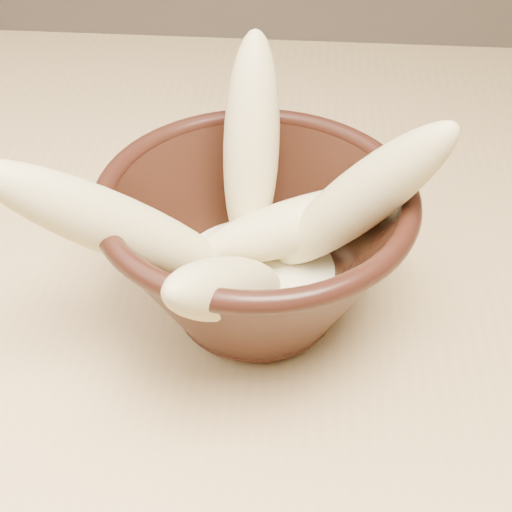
% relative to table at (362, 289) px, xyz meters
% --- Properties ---
extents(table, '(1.20, 0.80, 0.75)m').
position_rel_table_xyz_m(table, '(0.00, 0.00, 0.00)').
color(table, tan).
rests_on(table, ground).
extents(bowl, '(0.23, 0.23, 0.12)m').
position_rel_table_xyz_m(bowl, '(-0.10, -0.12, 0.15)').
color(bowl, black).
rests_on(bowl, table).
extents(milk_puddle, '(0.13, 0.13, 0.02)m').
position_rel_table_xyz_m(milk_puddle, '(-0.10, -0.12, 0.12)').
color(milk_puddle, '#EFE9C0').
rests_on(milk_puddle, bowl).
extents(banana_upright, '(0.04, 0.11, 0.17)m').
position_rel_table_xyz_m(banana_upright, '(-0.10, -0.07, 0.20)').
color(banana_upright, '#D3BE7D').
rests_on(banana_upright, bowl).
extents(banana_left, '(0.18, 0.12, 0.17)m').
position_rel_table_xyz_m(banana_left, '(-0.18, -0.16, 0.19)').
color(banana_left, '#D3BE7D').
rests_on(banana_left, bowl).
extents(banana_right, '(0.15, 0.08, 0.17)m').
position_rel_table_xyz_m(banana_right, '(-0.03, -0.12, 0.20)').
color(banana_right, '#D3BE7D').
rests_on(banana_right, bowl).
extents(banana_across, '(0.18, 0.10, 0.07)m').
position_rel_table_xyz_m(banana_across, '(-0.06, -0.10, 0.16)').
color(banana_across, '#D3BE7D').
rests_on(banana_across, bowl).
extents(banana_front, '(0.10, 0.15, 0.12)m').
position_rel_table_xyz_m(banana_front, '(-0.11, -0.19, 0.17)').
color(banana_front, '#D3BE7D').
rests_on(banana_front, bowl).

